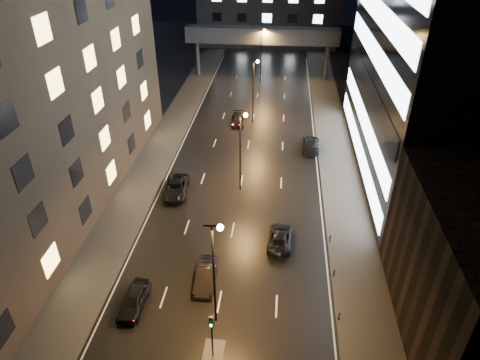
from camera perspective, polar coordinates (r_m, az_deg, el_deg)
The scene contains 17 objects.
ground at distance 62.96m, azimuth 1.13°, elevation 4.75°, with size 160.00×160.00×0.00m, color black.
sidewalk_left at distance 60.78m, azimuth -11.12°, elevation 3.12°, with size 5.00×110.00×0.15m, color #383533.
sidewalk_right at distance 58.93m, azimuth 12.92°, elevation 1.90°, with size 5.00×110.00×0.15m, color #383533.
building_left at distance 48.82m, azimuth -29.32°, elevation 17.75°, with size 15.00×48.00×40.00m, color #2D2319.
skybridge at distance 88.27m, azimuth 2.94°, elevation 18.61°, with size 30.00×3.00×10.00m.
traffic_signal_near at distance 33.11m, azimuth -3.80°, elevation -19.40°, with size 0.28×0.34×4.40m.
bollard_row at distance 36.62m, azimuth 13.44°, elevation -20.30°, with size 0.12×25.12×0.90m.
streetlight_near at distance 32.96m, azimuth -3.28°, elevation -10.93°, with size 1.45×0.50×10.15m.
streetlight_mid_a at distance 49.34m, azimuth 0.21°, elevation 5.06°, with size 1.45×0.50×10.15m.
streetlight_mid_b at distance 67.70m, azimuth 1.92°, elevation 12.76°, with size 1.45×0.50×10.15m.
streetlight_far at distance 86.78m, azimuth 2.94°, elevation 17.12°, with size 1.45×0.50×10.15m.
car_away_a at distance 39.09m, azimuth -14.00°, elevation -15.25°, with size 1.90×4.72×1.61m, color black.
car_away_b at distance 40.11m, azimuth -4.51°, elevation -12.58°, with size 1.73×4.96×1.64m, color black.
car_away_c at distance 52.05m, azimuth -8.54°, elevation -1.01°, with size 2.67×5.80×1.61m, color black.
car_away_d at distance 69.28m, azimuth -0.30°, elevation 8.08°, with size 1.95×4.80×1.39m, color black.
car_toward_a at distance 44.33m, azimuth 5.38°, elevation -7.65°, with size 2.35×5.11×1.42m, color black.
car_toward_b at distance 62.11m, azimuth 9.43°, elevation 4.75°, with size 2.32×5.70×1.65m, color black.
Camera 1 is at (4.45, -15.70, 29.00)m, focal length 32.00 mm.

